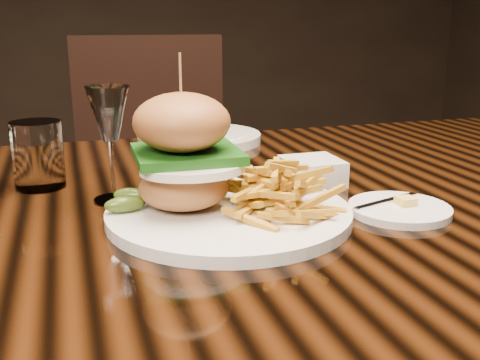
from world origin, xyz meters
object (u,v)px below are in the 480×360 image
object	(u,v)px
chair_far	(157,176)
dining_table	(240,243)
far_dish	(199,134)
burger_plate	(221,179)
wine_glass	(109,118)

from	to	relation	value
chair_far	dining_table	bearing A→B (deg)	-89.42
dining_table	chair_far	bearing A→B (deg)	89.07
far_dish	burger_plate	bearing A→B (deg)	-99.90
wine_glass	chair_far	distance (m)	0.95
dining_table	chair_far	distance (m)	0.90
dining_table	burger_plate	distance (m)	0.17
burger_plate	far_dish	world-z (taller)	burger_plate
wine_glass	far_dish	size ratio (longest dim) A/B	0.63
dining_table	far_dish	size ratio (longest dim) A/B	6.31
burger_plate	chair_far	distance (m)	1.02
burger_plate	wine_glass	bearing A→B (deg)	150.65
burger_plate	far_dish	xyz separation A→B (m)	(0.08, 0.46, -0.04)
wine_glass	chair_far	size ratio (longest dim) A/B	0.17
burger_plate	far_dish	size ratio (longest dim) A/B	1.22
burger_plate	chair_far	xyz separation A→B (m)	(0.07, 0.99, -0.26)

